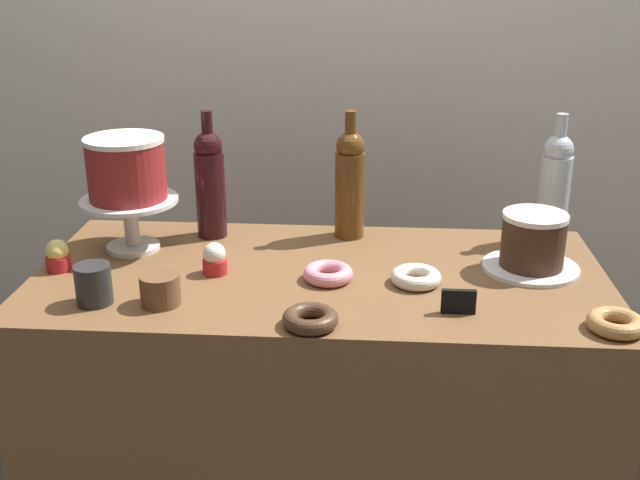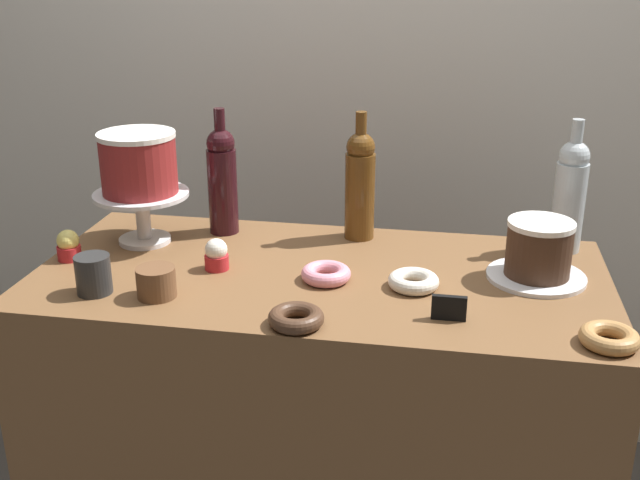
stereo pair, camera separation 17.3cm
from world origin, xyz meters
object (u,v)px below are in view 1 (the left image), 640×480
Objects in this scene: cake_stand_pedestal at (131,215)px; cookie_stack at (160,289)px; chocolate_round_cake at (533,240)px; wine_bottle_clear at (555,186)px; price_sign_chalkboard at (459,302)px; donut_chocolate at (308,319)px; cupcake_vanilla at (215,259)px; wine_bottle_dark_red at (210,182)px; donut_sugar at (416,277)px; donut_maple at (616,323)px; donut_pink at (328,274)px; cupcake_lemon at (58,256)px; wine_bottle_amber at (350,182)px; white_layer_cake at (126,168)px; coffee_cup_ceramic at (93,284)px.

cake_stand_pedestal is 2.81× the size of cookie_stack.
wine_bottle_clear is at bearing 67.36° from chocolate_round_cake.
cookie_stack is at bearing -180.00° from price_sign_chalkboard.
cake_stand_pedestal is at bearing 140.86° from donut_chocolate.
cookie_stack is at bearing -115.94° from cupcake_vanilla.
chocolate_round_cake is 1.98× the size of cupcake_vanilla.
wine_bottle_clear is 3.87× the size of cookie_stack.
donut_sugar is at bearing -27.79° from wine_bottle_dark_red.
donut_maple is at bearing -27.61° from wine_bottle_dark_red.
donut_pink is at bearing 23.28° from cookie_stack.
donut_sugar is 1.00× the size of donut_chocolate.
cake_stand_pedestal is 0.21m from wine_bottle_dark_red.
donut_chocolate is at bearing -21.66° from cupcake_lemon.
cake_stand_pedestal is 0.73× the size of wine_bottle_amber.
price_sign_chalkboard is at bearing -34.79° from wine_bottle_dark_red.
white_layer_cake is 0.84m from price_sign_chalkboard.
cupcake_lemon is at bearing -132.96° from white_layer_cake.
chocolate_round_cake is 0.45× the size of wine_bottle_dark_red.
cookie_stack is (0.15, -0.30, -0.17)m from white_layer_cake.
wine_bottle_clear is 2.91× the size of donut_sugar.
wine_bottle_amber is at bearing 155.86° from chocolate_round_cake.
cupcake_lemon is 0.62m from donut_pink.
chocolate_round_cake is 1.09m from cupcake_lemon.
donut_maple is 1.60× the size of price_sign_chalkboard.
donut_sugar is (-0.35, -0.29, -0.13)m from wine_bottle_clear.
price_sign_chalkboard is 0.82× the size of coffee_cup_ceramic.
donut_pink is 1.32× the size of coffee_cup_ceramic.
white_layer_cake reaches higher than donut_pink.
cupcake_lemon reaches higher than donut_chocolate.
wine_bottle_clear is 0.78m from donut_chocolate.
white_layer_cake is 2.22× the size of coffee_cup_ceramic.
cupcake_lemon is (-0.13, -0.14, -0.17)m from white_layer_cake.
donut_pink is at bearing 178.28° from donut_sugar.
cookie_stack is 0.14m from coffee_cup_ceramic.
donut_sugar is 0.43m from donut_maple.
wine_bottle_amber is 4.38× the size of cupcake_lemon.
cupcake_vanilla is 0.88× the size of cookie_stack.
chocolate_round_cake is 0.47m from wine_bottle_amber.
donut_chocolate is at bearing -39.14° from white_layer_cake.
wine_bottle_amber is at bearing 137.75° from donut_maple.
chocolate_round_cake is 0.48m from donut_pink.
white_layer_cake is at bearing -148.43° from wine_bottle_dark_red.
donut_sugar is (0.51, -0.27, -0.13)m from wine_bottle_dark_red.
wine_bottle_clear is 0.63m from donut_pink.
donut_maple is at bearing -19.37° from donut_pink.
donut_pink is at bearing 160.63° from donut_maple.
wine_bottle_clear is 2.91× the size of donut_maple.
chocolate_round_cake is 1.75× the size of cookie_stack.
chocolate_round_cake is at bearing -12.24° from wine_bottle_dark_red.
donut_maple is (0.60, 0.02, 0.00)m from donut_chocolate.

